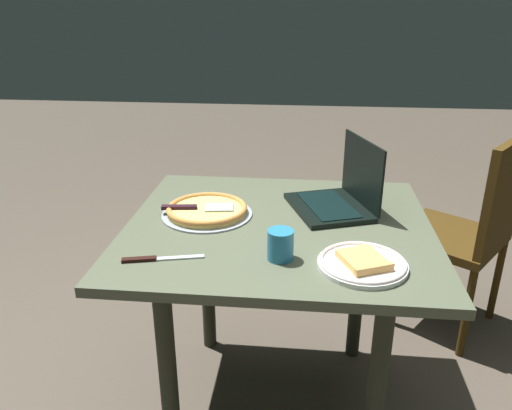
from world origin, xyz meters
The scene contains 8 objects.
ground_plane centered at (0.00, 0.00, 0.00)m, with size 12.00×12.00×0.00m, color #4C4337.
dining_table centered at (0.00, 0.00, 0.66)m, with size 1.03×0.92×0.77m.
laptop centered at (-0.21, -0.16, 0.82)m, with size 0.34×0.38×0.25m.
pizza_plate centered at (-0.25, 0.27, 0.79)m, with size 0.26×0.26×0.04m.
pizza_tray centered at (0.26, -0.05, 0.79)m, with size 0.32×0.32×0.04m.
table_knife centered at (0.35, 0.29, 0.78)m, with size 0.24×0.07×0.01m.
drink_cup centered at (-0.02, 0.24, 0.82)m, with size 0.08×0.08×0.09m.
chair_near centered at (-0.83, -0.58, 0.54)m, with size 0.60×0.60×0.95m.
Camera 1 is at (-0.08, 1.55, 1.48)m, focal length 35.17 mm.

